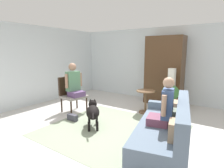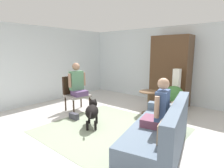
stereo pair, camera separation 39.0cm
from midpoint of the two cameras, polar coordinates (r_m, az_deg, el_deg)
name	(u,v)px [view 2 (the right image)]	position (r m, az deg, el deg)	size (l,w,h in m)	color
ground_plane	(112,127)	(4.28, 2.74, -13.28)	(7.49, 7.49, 0.00)	beige
back_wall	(168,65)	(6.55, 18.74, 5.71)	(6.84, 0.12, 2.51)	silver
left_wall	(46,65)	(6.54, -18.34, 5.73)	(0.12, 6.38, 2.51)	silver
area_rug	(111,130)	(4.11, 2.53, -14.25)	(2.81, 2.54, 0.01)	gray
couch	(161,133)	(3.43, 18.26, -14.38)	(1.26, 2.15, 0.87)	slate
armchair	(75,91)	(5.37, -9.47, -2.05)	(0.68, 0.71, 1.00)	black
person_on_couch	(159,108)	(3.25, 17.96, -7.12)	(0.49, 0.52, 0.85)	#784159
person_on_armchair	(77,82)	(5.19, -8.71, 0.64)	(0.47, 0.53, 0.91)	#5E4271
round_end_table	(148,100)	(5.14, 13.48, -4.95)	(0.52, 0.52, 0.64)	brown
dog	(92,111)	(4.21, -3.58, -8.41)	(0.63, 0.70, 0.58)	black
potted_plant	(174,97)	(5.12, 20.88, -3.80)	(0.46, 0.46, 0.82)	#4C5156
column_lamp	(176,91)	(5.52, 21.28, -2.00)	(0.20, 0.20, 1.23)	#4C4742
armoire_cabinet	(171,71)	(6.09, 19.59, 3.79)	(1.16, 0.56, 2.18)	#4C331E
handbag	(74,116)	(4.76, -9.51, -9.94)	(0.28, 0.11, 0.16)	#3F3F4C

